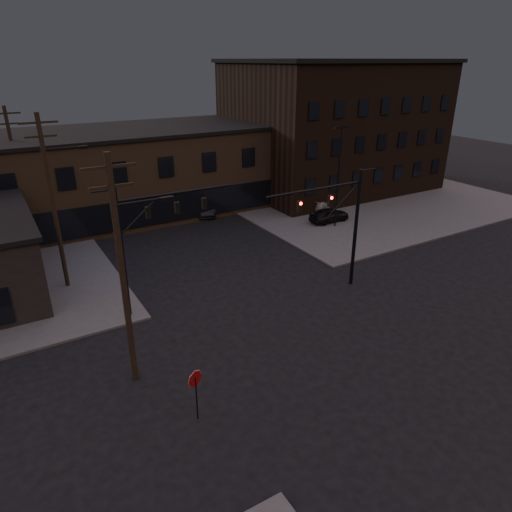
{
  "coord_description": "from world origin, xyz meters",
  "views": [
    {
      "loc": [
        -13.71,
        -16.48,
        14.32
      ],
      "look_at": [
        -0.86,
        5.03,
        3.5
      ],
      "focal_mm": 32.0,
      "sensor_mm": 36.0,
      "label": 1
    }
  ],
  "objects_px": {
    "traffic_signal_far": "(143,235)",
    "stop_sign": "(196,384)",
    "parked_car_lot_a": "(329,215)",
    "car_crossing": "(203,206)",
    "parked_car_lot_b": "(325,203)",
    "traffic_signal_near": "(343,219)"
  },
  "relations": [
    {
      "from": "stop_sign",
      "to": "traffic_signal_far",
      "type": "bearing_deg",
      "value": 82.68
    },
    {
      "from": "traffic_signal_near",
      "to": "traffic_signal_far",
      "type": "bearing_deg",
      "value": 163.83
    },
    {
      "from": "traffic_signal_far",
      "to": "stop_sign",
      "type": "xyz_separation_m",
      "value": [
        -1.28,
        -9.99,
        -3.17
      ]
    },
    {
      "from": "traffic_signal_near",
      "to": "parked_car_lot_b",
      "type": "distance_m",
      "value": 18.11
    },
    {
      "from": "traffic_signal_near",
      "to": "stop_sign",
      "type": "bearing_deg",
      "value": -154.1
    },
    {
      "from": "traffic_signal_far",
      "to": "car_crossing",
      "type": "height_order",
      "value": "traffic_signal_far"
    },
    {
      "from": "stop_sign",
      "to": "parked_car_lot_a",
      "type": "relative_size",
      "value": 0.62
    },
    {
      "from": "traffic_signal_far",
      "to": "car_crossing",
      "type": "relative_size",
      "value": 1.64
    },
    {
      "from": "traffic_signal_far",
      "to": "traffic_signal_near",
      "type": "bearing_deg",
      "value": -16.17
    },
    {
      "from": "traffic_signal_far",
      "to": "car_crossing",
      "type": "distance_m",
      "value": 19.82
    },
    {
      "from": "parked_car_lot_a",
      "to": "traffic_signal_near",
      "type": "bearing_deg",
      "value": 143.21
    },
    {
      "from": "traffic_signal_near",
      "to": "stop_sign",
      "type": "height_order",
      "value": "traffic_signal_near"
    },
    {
      "from": "parked_car_lot_b",
      "to": "car_crossing",
      "type": "xyz_separation_m",
      "value": [
        -11.45,
        5.21,
        0.05
      ]
    },
    {
      "from": "car_crossing",
      "to": "traffic_signal_far",
      "type": "bearing_deg",
      "value": -111.19
    },
    {
      "from": "parked_car_lot_b",
      "to": "stop_sign",
      "type": "bearing_deg",
      "value": 119.25
    },
    {
      "from": "stop_sign",
      "to": "parked_car_lot_b",
      "type": "xyz_separation_m",
      "value": [
        23.67,
        20.77,
        -1.1
      ]
    },
    {
      "from": "traffic_signal_far",
      "to": "parked_car_lot_a",
      "type": "relative_size",
      "value": 2.02
    },
    {
      "from": "parked_car_lot_a",
      "to": "car_crossing",
      "type": "relative_size",
      "value": 0.82
    },
    {
      "from": "parked_car_lot_a",
      "to": "stop_sign",
      "type": "bearing_deg",
      "value": 128.66
    },
    {
      "from": "parked_car_lot_a",
      "to": "car_crossing",
      "type": "xyz_separation_m",
      "value": [
        -9.09,
        8.74,
        -0.02
      ]
    },
    {
      "from": "car_crossing",
      "to": "parked_car_lot_a",
      "type": "bearing_deg",
      "value": -30.72
    },
    {
      "from": "traffic_signal_near",
      "to": "stop_sign",
      "type": "xyz_separation_m",
      "value": [
        -13.36,
        -6.49,
        -3.09
      ]
    }
  ]
}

